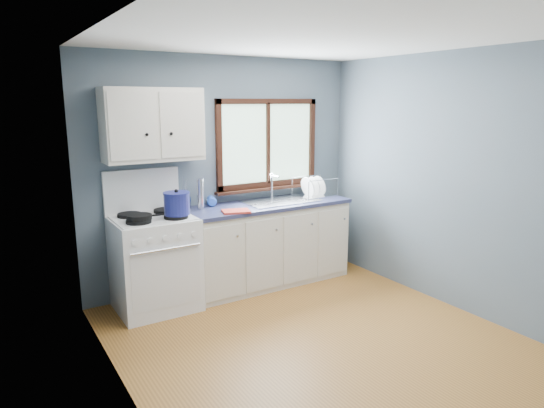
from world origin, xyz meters
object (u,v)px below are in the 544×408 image
dish_rack (314,191)px  sink (281,207)px  base_cabinets (267,247)px  stockpot (177,203)px  skillet (140,217)px  thermos (200,194)px  utensil_crock (186,202)px  gas_range (155,260)px

dish_rack → sink: bearing=-175.7°
sink → dish_rack: (0.50, 0.05, 0.12)m
base_cabinets → stockpot: stockpot is taller
skillet → dish_rack: (2.15, 0.22, -0.00)m
skillet → dish_rack: size_ratio=0.74×
stockpot → thermos: size_ratio=0.90×
utensil_crock → thermos: (0.12, -0.09, 0.09)m
utensil_crock → dish_rack: (1.55, -0.15, -0.01)m
thermos → base_cabinets: bearing=-8.2°
base_cabinets → thermos: bearing=171.8°
dish_rack → thermos: bearing=176.1°
skillet → utensil_crock: size_ratio=1.02×
gas_range → dish_rack: size_ratio=2.93×
gas_range → base_cabinets: gas_range is taller
skillet → thermos: size_ratio=1.08×
sink → base_cabinets: bearing=179.9°
base_cabinets → dish_rack: bearing=4.4°
base_cabinets → thermos: thermos is taller
stockpot → thermos: (0.36, 0.27, 0.01)m
gas_range → skillet: (-0.17, -0.15, 0.49)m
gas_range → skillet: gas_range is taller
base_cabinets → skillet: 1.59m
gas_range → thermos: (0.56, 0.13, 0.59)m
dish_rack → utensil_crock: bearing=172.9°
sink → stockpot: size_ratio=2.92×
gas_range → thermos: size_ratio=4.26×
stockpot → thermos: 0.45m
base_cabinets → sink: bearing=-0.1°
skillet → dish_rack: 2.17m
stockpot → utensil_crock: (0.24, 0.37, -0.08)m
base_cabinets → skillet: (-1.47, -0.17, 0.57)m
base_cabinets → sink: 0.48m
skillet → gas_range: bearing=44.4°
sink → dish_rack: 0.52m
sink → stockpot: bearing=-172.7°
stockpot → utensil_crock: 0.44m
skillet → thermos: 0.78m
base_cabinets → dish_rack: dish_rack is taller
utensil_crock → thermos: 0.18m
base_cabinets → gas_range: bearing=-179.2°
skillet → utensil_crock: utensil_crock is taller
base_cabinets → skillet: size_ratio=5.36×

